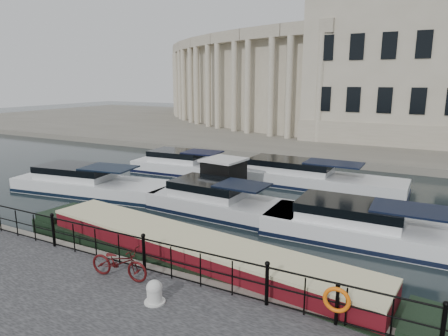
# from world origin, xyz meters

# --- Properties ---
(ground_plane) EXTENTS (160.00, 160.00, 0.00)m
(ground_plane) POSITION_xyz_m (0.00, 0.00, 0.00)
(ground_plane) COLOR black
(ground_plane) RESTS_ON ground
(far_bank) EXTENTS (120.00, 42.00, 0.55)m
(far_bank) POSITION_xyz_m (0.00, 39.00, 0.28)
(far_bank) COLOR #6B665B
(far_bank) RESTS_ON ground_plane
(railing) EXTENTS (24.14, 0.14, 1.22)m
(railing) POSITION_xyz_m (0.00, -2.25, 1.20)
(railing) COLOR black
(railing) RESTS_ON near_quay
(civic_building) EXTENTS (53.55, 31.84, 16.85)m
(civic_building) POSITION_xyz_m (-1.00, 34.71, 7.04)
(civic_building) COLOR #ADA38C
(civic_building) RESTS_ON far_bank
(bicycle) EXTENTS (1.96, 0.86, 1.00)m
(bicycle) POSITION_xyz_m (-0.36, -2.95, 1.05)
(bicycle) COLOR #450C0D
(bicycle) RESTS_ON near_quay
(mooring_bollard) EXTENTS (0.56, 0.56, 0.63)m
(mooring_bollard) POSITION_xyz_m (1.36, -3.53, 0.84)
(mooring_bollard) COLOR silver
(mooring_bollard) RESTS_ON near_quay
(life_ring_post) EXTENTS (0.66, 0.18, 1.07)m
(life_ring_post) POSITION_xyz_m (5.79, -2.35, 1.22)
(life_ring_post) COLOR black
(life_ring_post) RESTS_ON near_quay
(narrowboat) EXTENTS (15.79, 3.82, 1.57)m
(narrowboat) POSITION_xyz_m (0.77, -0.66, 0.37)
(narrowboat) COLOR black
(narrowboat) RESTS_ON ground_plane
(harbour_hut) EXTENTS (3.02, 2.61, 2.17)m
(harbour_hut) POSITION_xyz_m (-2.48, 7.61, 0.95)
(harbour_hut) COLOR #6B665B
(harbour_hut) RESTS_ON ground_plane
(cabin_cruisers) EXTENTS (24.38, 10.67, 1.99)m
(cabin_cruisers) POSITION_xyz_m (-2.14, 7.65, 0.37)
(cabin_cruisers) COLOR white
(cabin_cruisers) RESTS_ON ground_plane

